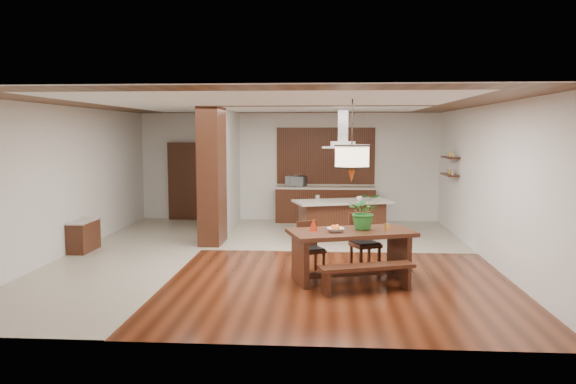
# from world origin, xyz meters

# --- Properties ---
(room_shell) EXTENTS (9.00, 9.04, 2.92)m
(room_shell) POSITION_xyz_m (0.00, 0.00, 2.06)
(room_shell) COLOR #39160A
(room_shell) RESTS_ON ground
(tile_hallway) EXTENTS (2.50, 9.00, 0.01)m
(tile_hallway) POSITION_xyz_m (-2.75, 0.00, 0.01)
(tile_hallway) COLOR #B8AF99
(tile_hallway) RESTS_ON ground
(tile_kitchen) EXTENTS (5.50, 4.00, 0.01)m
(tile_kitchen) POSITION_xyz_m (1.25, 2.50, 0.01)
(tile_kitchen) COLOR #B8AF99
(tile_kitchen) RESTS_ON ground
(soffit_band) EXTENTS (8.00, 9.00, 0.02)m
(soffit_band) POSITION_xyz_m (0.00, 0.00, 2.88)
(soffit_band) COLOR #381E0E
(soffit_band) RESTS_ON room_shell
(partition_pier) EXTENTS (0.45, 1.00, 2.90)m
(partition_pier) POSITION_xyz_m (-1.40, 1.20, 1.45)
(partition_pier) COLOR black
(partition_pier) RESTS_ON ground
(partition_stub) EXTENTS (0.18, 2.40, 2.90)m
(partition_stub) POSITION_xyz_m (-1.40, 3.30, 1.45)
(partition_stub) COLOR silver
(partition_stub) RESTS_ON ground
(hallway_console) EXTENTS (0.37, 0.88, 0.63)m
(hallway_console) POSITION_xyz_m (-3.81, 0.20, 0.32)
(hallway_console) COLOR black
(hallway_console) RESTS_ON ground
(hallway_doorway) EXTENTS (1.10, 0.20, 2.10)m
(hallway_doorway) POSITION_xyz_m (-2.70, 4.40, 1.05)
(hallway_doorway) COLOR black
(hallway_doorway) RESTS_ON ground
(rear_counter) EXTENTS (2.60, 0.62, 0.95)m
(rear_counter) POSITION_xyz_m (1.00, 4.20, 0.48)
(rear_counter) COLOR black
(rear_counter) RESTS_ON ground
(kitchen_window) EXTENTS (2.60, 0.08, 1.50)m
(kitchen_window) POSITION_xyz_m (1.00, 4.46, 1.75)
(kitchen_window) COLOR #A56A31
(kitchen_window) RESTS_ON room_shell
(shelf_lower) EXTENTS (0.26, 0.90, 0.04)m
(shelf_lower) POSITION_xyz_m (3.87, 2.60, 1.40)
(shelf_lower) COLOR black
(shelf_lower) RESTS_ON room_shell
(shelf_upper) EXTENTS (0.26, 0.90, 0.04)m
(shelf_upper) POSITION_xyz_m (3.87, 2.60, 1.80)
(shelf_upper) COLOR black
(shelf_upper) RESTS_ON room_shell
(dining_table) EXTENTS (2.15, 1.52, 0.81)m
(dining_table) POSITION_xyz_m (1.42, -1.62, 0.60)
(dining_table) COLOR black
(dining_table) RESTS_ON ground
(dining_bench) EXTENTS (1.49, 0.78, 0.41)m
(dining_bench) POSITION_xyz_m (1.64, -2.29, 0.21)
(dining_bench) COLOR black
(dining_bench) RESTS_ON ground
(dining_chair_left) EXTENTS (0.52, 0.52, 0.87)m
(dining_chair_left) POSITION_xyz_m (0.78, -1.21, 0.44)
(dining_chair_left) COLOR black
(dining_chair_left) RESTS_ON ground
(dining_chair_right) EXTENTS (0.58, 0.58, 0.99)m
(dining_chair_right) POSITION_xyz_m (1.71, -0.91, 0.49)
(dining_chair_right) COLOR black
(dining_chair_right) RESTS_ON ground
(pendant_lantern) EXTENTS (0.64, 0.64, 1.31)m
(pendant_lantern) POSITION_xyz_m (1.42, -1.62, 2.25)
(pendant_lantern) COLOR #FEEDC2
(pendant_lantern) RESTS_ON room_shell
(foliage_plant) EXTENTS (0.54, 0.47, 0.59)m
(foliage_plant) POSITION_xyz_m (1.64, -1.50, 1.11)
(foliage_plant) COLOR #236B25
(foliage_plant) RESTS_ON dining_table
(fruit_bowl) EXTENTS (0.32, 0.32, 0.07)m
(fruit_bowl) POSITION_xyz_m (1.18, -1.76, 0.84)
(fruit_bowl) COLOR beige
(fruit_bowl) RESTS_ON dining_table
(napkin_cone) EXTENTS (0.17, 0.17, 0.21)m
(napkin_cone) POSITION_xyz_m (0.82, -1.67, 0.91)
(napkin_cone) COLOR #9F210B
(napkin_cone) RESTS_ON dining_table
(gold_ornament) EXTENTS (0.09, 0.09, 0.11)m
(gold_ornament) POSITION_xyz_m (2.00, -1.58, 0.86)
(gold_ornament) COLOR gold
(gold_ornament) RESTS_ON dining_table
(kitchen_island) EXTENTS (2.29, 1.53, 0.87)m
(kitchen_island) POSITION_xyz_m (1.38, 1.90, 0.45)
(kitchen_island) COLOR black
(kitchen_island) RESTS_ON ground
(range_hood) EXTENTS (0.90, 0.55, 0.87)m
(range_hood) POSITION_xyz_m (1.38, 1.91, 2.46)
(range_hood) COLOR silver
(range_hood) RESTS_ON room_shell
(island_cup) EXTENTS (0.15, 0.15, 0.10)m
(island_cup) POSITION_xyz_m (1.76, 1.82, 0.92)
(island_cup) COLOR silver
(island_cup) RESTS_ON kitchen_island
(microwave) EXTENTS (0.57, 0.47, 0.28)m
(microwave) POSITION_xyz_m (0.22, 4.21, 1.09)
(microwave) COLOR silver
(microwave) RESTS_ON rear_counter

